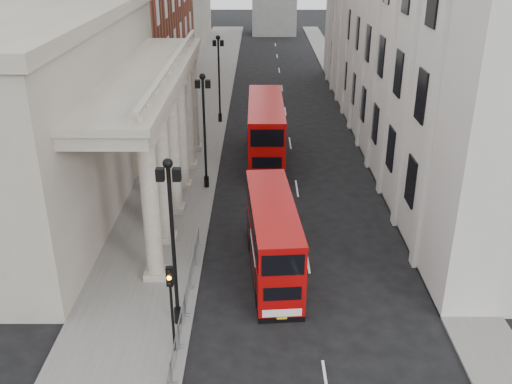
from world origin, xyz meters
TOP-DOWN VIEW (x-y plane):
  - sidewalk_west at (-3.00, 30.00)m, footprint 6.00×140.00m
  - sidewalk_east at (13.50, 30.00)m, footprint 3.00×140.00m
  - kerb at (-0.05, 30.00)m, footprint 0.20×140.00m
  - portico_building at (-10.50, 18.00)m, footprint 9.00×28.00m
  - lamp_post_south at (-0.60, 4.00)m, footprint 1.05×0.44m
  - lamp_post_mid at (-0.60, 20.00)m, footprint 1.05×0.44m
  - lamp_post_north at (-0.60, 36.00)m, footprint 1.05×0.44m
  - traffic_light at (-0.50, 1.98)m, footprint 0.28×0.33m
  - crowd_barriers at (-0.35, 2.23)m, footprint 0.50×18.75m
  - bus_near at (3.95, 8.81)m, footprint 3.01×9.62m
  - bus_far at (3.76, 25.69)m, footprint 2.81×11.36m
  - pedestrian_a at (-3.54, 16.72)m, footprint 0.72×0.49m
  - pedestrian_b at (-3.17, 14.10)m, footprint 0.84×0.70m
  - pedestrian_c at (-3.48, 17.47)m, footprint 0.88×0.62m

SIDE VIEW (x-z plane):
  - sidewalk_west at x=-3.00m, z-range 0.00..0.12m
  - sidewalk_east at x=13.50m, z-range 0.00..0.12m
  - kerb at x=-0.05m, z-range 0.00..0.14m
  - crowd_barriers at x=-0.35m, z-range 0.12..1.22m
  - pedestrian_b at x=-3.17m, z-range 0.12..1.68m
  - pedestrian_c at x=-3.48m, z-range 0.12..1.82m
  - pedestrian_a at x=-3.54m, z-range 0.12..2.03m
  - bus_near at x=3.95m, z-range 0.09..4.18m
  - bus_far at x=3.76m, z-range 0.11..5.01m
  - traffic_light at x=-0.50m, z-range 0.96..5.26m
  - lamp_post_south at x=-0.60m, z-range 0.75..9.07m
  - lamp_post_mid at x=-0.60m, z-range 0.75..9.07m
  - lamp_post_north at x=-0.60m, z-range 0.75..9.07m
  - portico_building at x=-10.50m, z-range 0.00..12.00m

